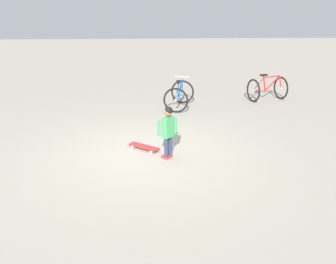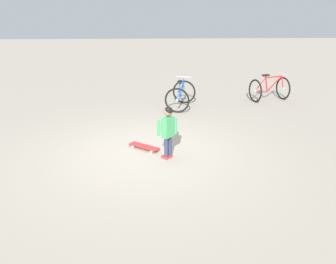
{
  "view_description": "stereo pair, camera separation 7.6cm",
  "coord_description": "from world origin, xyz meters",
  "px_view_note": "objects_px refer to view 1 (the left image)",
  "views": [
    {
      "loc": [
        6.46,
        0.13,
        2.86
      ],
      "look_at": [
        0.29,
        0.46,
        0.55
      ],
      "focal_mm": 36.62,
      "sensor_mm": 36.0,
      "label": 1
    },
    {
      "loc": [
        6.47,
        0.21,
        2.86
      ],
      "look_at": [
        0.29,
        0.46,
        0.55
      ],
      "focal_mm": 36.62,
      "sensor_mm": 36.0,
      "label": 2
    }
  ],
  "objects_px": {
    "skateboard": "(144,147)",
    "bicycle_far": "(267,88)",
    "child_person": "(168,127)",
    "bicycle_mid": "(179,95)"
  },
  "relations": [
    {
      "from": "child_person",
      "to": "bicycle_mid",
      "type": "relative_size",
      "value": 0.87
    },
    {
      "from": "child_person",
      "to": "bicycle_mid",
      "type": "distance_m",
      "value": 3.56
    },
    {
      "from": "child_person",
      "to": "bicycle_mid",
      "type": "bearing_deg",
      "value": 171.58
    },
    {
      "from": "skateboard",
      "to": "bicycle_far",
      "type": "bearing_deg",
      "value": 134.18
    },
    {
      "from": "skateboard",
      "to": "bicycle_mid",
      "type": "height_order",
      "value": "bicycle_mid"
    },
    {
      "from": "child_person",
      "to": "bicycle_far",
      "type": "relative_size",
      "value": 0.86
    },
    {
      "from": "bicycle_mid",
      "to": "bicycle_far",
      "type": "bearing_deg",
      "value": 103.54
    },
    {
      "from": "skateboard",
      "to": "bicycle_far",
      "type": "height_order",
      "value": "bicycle_far"
    },
    {
      "from": "skateboard",
      "to": "bicycle_mid",
      "type": "distance_m",
      "value": 3.23
    },
    {
      "from": "bicycle_mid",
      "to": "child_person",
      "type": "bearing_deg",
      "value": -8.42
    }
  ]
}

